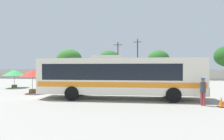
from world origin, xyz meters
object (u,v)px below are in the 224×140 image
Objects in this scene: vendor_umbrella_secondary_green at (14,73)px; utility_pole_far at (138,58)px; coach_bus_cream_orange at (117,75)px; parked_car_leftmost_red at (50,76)px; parked_car_second_dark_blue at (81,76)px; roadside_tree_midright at (158,59)px; roadside_tree_midleft at (109,60)px; vendor_umbrella_near_gate_red at (32,73)px; attendant_by_bus_door at (203,90)px; traffic_cone_on_apron at (221,102)px; roadside_tree_left at (69,59)px; utility_pole_near at (118,60)px.

utility_pole_far is at bearing 54.39° from vendor_umbrella_secondary_green.
coach_bus_cream_orange is 2.96× the size of parked_car_leftmost_red.
roadside_tree_midright is at bearing 31.17° from parked_car_second_dark_blue.
vendor_umbrella_near_gate_red is at bearing -97.65° from roadside_tree_midleft.
parked_car_leftmost_red is at bearing 129.05° from coach_bus_cream_orange.
utility_pole_far is (16.82, 7.44, 3.73)m from parked_car_leftmost_red.
parked_car_second_dark_blue is (-15.03, 21.64, -0.19)m from attendant_by_bus_door.
traffic_cone_on_apron is (15.95, -21.99, -0.49)m from parked_car_second_dark_blue.
traffic_cone_on_apron is (20.77, -28.54, -4.08)m from roadside_tree_left.
vendor_umbrella_near_gate_red is at bearing -112.27° from utility_pole_far.
parked_car_second_dark_blue is at bearing 9.60° from parked_car_leftmost_red.
vendor_umbrella_near_gate_red reaches higher than parked_car_leftmost_red.
parked_car_second_dark_blue is 7.34× the size of traffic_cone_on_apron.
vendor_umbrella_secondary_green is 0.38× the size of roadside_tree_left.
coach_bus_cream_orange reaches higher than attendant_by_bus_door.
roadside_tree_midleft is at bearing 134.56° from utility_pole_near.
parked_car_leftmost_red reaches higher than parked_car_second_dark_blue.
roadside_tree_left reaches higher than roadside_tree_midright.
utility_pole_far reaches higher than vendor_umbrella_near_gate_red.
utility_pole_near is 1.22× the size of roadside_tree_midright.
vendor_umbrella_near_gate_red is 0.34× the size of roadside_tree_midleft.
coach_bus_cream_orange is 7.10m from traffic_cone_on_apron.
vendor_umbrella_secondary_green reaches higher than traffic_cone_on_apron.
attendant_by_bus_door is 0.25× the size of roadside_tree_left.
vendor_umbrella_near_gate_red reaches higher than traffic_cone_on_apron.
coach_bus_cream_orange reaches higher than vendor_umbrella_near_gate_red.
coach_bus_cream_orange is 14.26m from vendor_umbrella_secondary_green.
attendant_by_bus_door is 34.64m from roadside_tree_left.
traffic_cone_on_apron is (0.93, -0.35, -0.68)m from attendant_by_bus_door.
vendor_umbrella_near_gate_red is 26.38m from utility_pole_far.
roadside_tree_midright is at bearing 61.63° from vendor_umbrella_near_gate_red.
vendor_umbrella_near_gate_red is 0.25× the size of utility_pole_far.
parked_car_leftmost_red is at bearing -97.81° from roadside_tree_left.
parked_car_second_dark_blue is 9.14m from utility_pole_near.
parked_car_second_dark_blue is (3.68, 14.01, -1.01)m from vendor_umbrella_secondary_green.
parked_car_second_dark_blue is (-1.03, 17.84, -1.06)m from vendor_umbrella_near_gate_red.
utility_pole_far is 13.60× the size of traffic_cone_on_apron.
vendor_umbrella_near_gate_red is at bearing -67.80° from parked_car_leftmost_red.
roadside_tree_left reaches higher than parked_car_second_dark_blue.
attendant_by_bus_door is at bearing -70.03° from roadside_tree_midleft.
roadside_tree_left is 35.53m from traffic_cone_on_apron.
roadside_tree_left reaches higher than parked_car_leftmost_red.
coach_bus_cream_orange is 1.90× the size of roadside_tree_midright.
utility_pole_far is 1.27× the size of roadside_tree_left.
attendant_by_bus_door is 31.18m from roadside_tree_midleft.
parked_car_second_dark_blue is at bearing 93.29° from vendor_umbrella_near_gate_red.
roadside_tree_midleft is at bearing 109.97° from attendant_by_bus_door.
utility_pole_far is at bearing 30.45° from parked_car_second_dark_blue.
roadside_tree_midleft reaches higher than parked_car_leftmost_red.
utility_pole_near is at bearing -154.10° from roadside_tree_midright.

